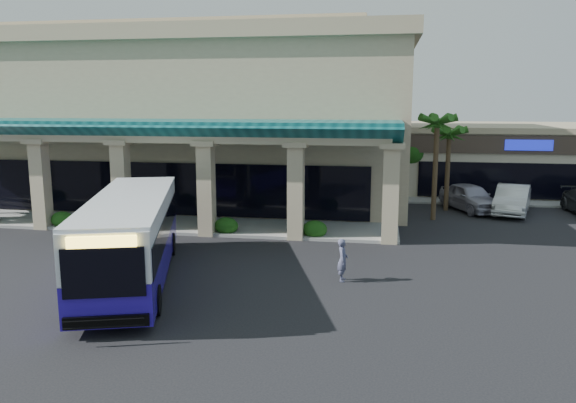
% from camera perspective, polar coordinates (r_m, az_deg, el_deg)
% --- Properties ---
extents(ground, '(110.00, 110.00, 0.00)m').
position_cam_1_polar(ground, '(22.91, -4.98, -6.75)').
color(ground, black).
extents(main_building, '(30.80, 14.80, 11.35)m').
position_cam_1_polar(main_building, '(39.62, -10.53, 8.59)').
color(main_building, tan).
rests_on(main_building, ground).
extents(arcade, '(30.00, 6.20, 5.70)m').
position_cam_1_polar(arcade, '(31.36, -16.15, 2.80)').
color(arcade, '#0D4B4E').
rests_on(arcade, ground).
extents(strip_mall, '(22.50, 12.50, 4.90)m').
position_cam_1_polar(strip_mall, '(47.04, 24.99, 4.10)').
color(strip_mall, beige).
rests_on(strip_mall, ground).
extents(palm_0, '(2.40, 2.40, 6.60)m').
position_cam_1_polar(palm_0, '(32.49, 14.76, 3.91)').
color(palm_0, '#225717').
rests_on(palm_0, ground).
extents(palm_1, '(2.40, 2.40, 5.80)m').
position_cam_1_polar(palm_1, '(35.60, 15.93, 3.73)').
color(palm_1, '#225717').
rests_on(palm_1, ground).
extents(broadleaf_tree, '(2.60, 2.60, 4.81)m').
position_cam_1_polar(broadleaf_tree, '(40.45, 12.34, 3.91)').
color(broadleaf_tree, '#17440F').
rests_on(broadleaf_tree, ground).
extents(transit_bus, '(5.96, 11.70, 3.19)m').
position_cam_1_polar(transit_bus, '(21.76, -15.61, -3.65)').
color(transit_bus, '#2713A5').
rests_on(transit_bus, ground).
extents(pedestrian, '(0.40, 0.59, 1.61)m').
position_cam_1_polar(pedestrian, '(21.15, 5.57, -5.93)').
color(pedestrian, '#4B4E69').
rests_on(pedestrian, ground).
extents(car_silver, '(3.77, 5.33, 1.69)m').
position_cam_1_polar(car_silver, '(36.15, 18.02, 0.42)').
color(car_silver, '#9895A7').
rests_on(car_silver, ground).
extents(car_white, '(3.17, 5.46, 1.70)m').
position_cam_1_polar(car_white, '(36.08, 21.82, 0.18)').
color(car_white, silver).
rests_on(car_white, ground).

